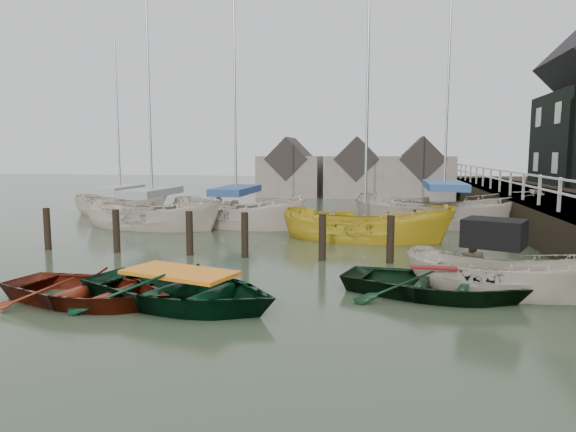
% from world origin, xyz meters
% --- Properties ---
extents(ground, '(120.00, 120.00, 0.00)m').
position_xyz_m(ground, '(0.00, 0.00, 0.00)').
color(ground, '#2A3320').
rests_on(ground, ground).
extents(pier, '(3.04, 32.00, 2.70)m').
position_xyz_m(pier, '(9.48, 10.00, 0.71)').
color(pier, black).
rests_on(pier, ground).
extents(mooring_pilings, '(13.72, 0.22, 1.80)m').
position_xyz_m(mooring_pilings, '(-1.11, 3.00, 0.50)').
color(mooring_pilings, black).
rests_on(mooring_pilings, ground).
extents(far_sheds, '(14.00, 4.08, 4.39)m').
position_xyz_m(far_sheds, '(0.83, 26.00, 1.86)').
color(far_sheds, '#665B51').
rests_on(far_sheds, ground).
extents(rowboat_red, '(4.52, 3.60, 0.84)m').
position_xyz_m(rowboat_red, '(-3.18, -2.32, 0.00)').
color(rowboat_red, '#5B1A0D').
rests_on(rowboat_red, ground).
extents(rowboat_green, '(5.33, 4.44, 0.95)m').
position_xyz_m(rowboat_green, '(-1.20, -2.11, 0.00)').
color(rowboat_green, black).
rests_on(rowboat_green, ground).
extents(rowboat_dkgreen, '(4.71, 3.88, 0.85)m').
position_xyz_m(rowboat_dkgreen, '(4.13, -0.41, 0.00)').
color(rowboat_dkgreen, black).
rests_on(rowboat_dkgreen, ground).
extents(motorboat, '(4.45, 3.11, 2.49)m').
position_xyz_m(motorboat, '(5.51, 0.13, 0.10)').
color(motorboat, beige).
rests_on(motorboat, ground).
extents(sailboat_a, '(7.09, 3.64, 12.25)m').
position_xyz_m(sailboat_a, '(-6.83, 8.44, 0.06)').
color(sailboat_a, beige).
rests_on(sailboat_a, ground).
extents(sailboat_b, '(7.37, 4.78, 11.23)m').
position_xyz_m(sailboat_b, '(-3.43, 9.61, 0.06)').
color(sailboat_b, beige).
rests_on(sailboat_b, ground).
extents(sailboat_c, '(6.71, 3.34, 10.03)m').
position_xyz_m(sailboat_c, '(2.31, 7.04, 0.01)').
color(sailboat_c, gold).
rests_on(sailboat_c, ground).
extents(sailboat_d, '(8.36, 4.48, 11.75)m').
position_xyz_m(sailboat_d, '(5.57, 11.29, 0.06)').
color(sailboat_d, '#BAAD9F').
rests_on(sailboat_d, ground).
extents(sailboat_e, '(6.23, 3.53, 10.09)m').
position_xyz_m(sailboat_e, '(-10.51, 12.44, 0.06)').
color(sailboat_e, '#BEB3A2').
rests_on(sailboat_e, ground).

